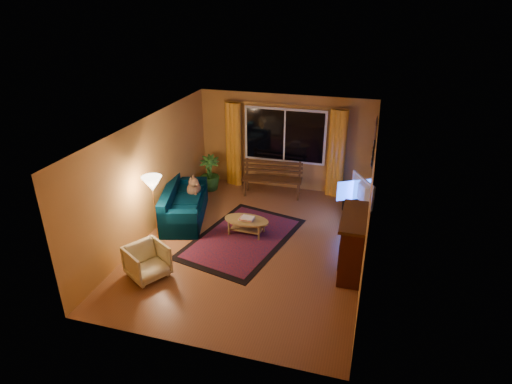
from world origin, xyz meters
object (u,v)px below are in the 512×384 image
(floor_lamp, at_px, (155,212))
(coffee_table, at_px, (247,227))
(armchair, at_px, (147,260))
(tv_console, at_px, (356,211))
(bench, at_px, (272,187))
(sofa, at_px, (184,203))

(floor_lamp, distance_m, coffee_table, 1.96)
(armchair, relative_size, floor_lamp, 0.44)
(tv_console, bearing_deg, floor_lamp, -167.99)
(bench, distance_m, sofa, 2.40)
(sofa, height_order, floor_lamp, floor_lamp)
(armchair, bearing_deg, coffee_table, -2.03)
(sofa, distance_m, tv_console, 3.93)
(armchair, height_order, tv_console, armchair)
(sofa, bearing_deg, bench, 31.62)
(sofa, xyz_separation_m, floor_lamp, (-0.04, -1.24, 0.38))
(bench, xyz_separation_m, tv_console, (2.17, -0.78, 0.01))
(sofa, height_order, tv_console, sofa)
(armchair, xyz_separation_m, coffee_table, (1.29, 1.95, -0.16))
(sofa, bearing_deg, coffee_table, -26.20)
(armchair, xyz_separation_m, tv_console, (3.52, 3.23, -0.11))
(armchair, distance_m, tv_console, 4.78)
(coffee_table, bearing_deg, floor_lamp, -149.70)
(armchair, bearing_deg, tv_console, -15.94)
(coffee_table, xyz_separation_m, tv_console, (2.22, 1.28, 0.05))
(floor_lamp, bearing_deg, coffee_table, 30.30)
(sofa, distance_m, floor_lamp, 1.29)
(armchair, distance_m, coffee_table, 2.35)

